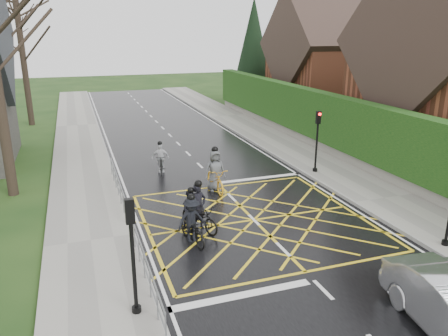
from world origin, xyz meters
TOP-DOWN VIEW (x-y plane):
  - ground at (0.00, 0.00)m, footprint 120.00×120.00m
  - road at (0.00, 0.00)m, footprint 9.00×80.00m
  - sidewalk_right at (6.00, 0.00)m, footprint 3.00×80.00m
  - sidewalk_left at (-6.00, 0.00)m, footprint 3.00×80.00m
  - stone_wall at (7.75, 6.00)m, footprint 0.50×38.00m
  - hedge at (7.75, 6.00)m, footprint 0.90×38.00m
  - house_far at (14.75, 18.00)m, footprint 9.80×8.80m
  - conifer at (10.75, 26.00)m, footprint 4.60×4.60m
  - tree_far at (-9.30, 22.00)m, footprint 8.40×8.40m
  - railing_south at (-4.65, -3.50)m, footprint 0.05×5.04m
  - railing_north at (-4.65, 4.00)m, footprint 0.05×6.04m
  - traffic_light_ne at (5.10, 4.20)m, footprint 0.24×0.31m
  - traffic_light_sw at (-5.10, -4.50)m, footprint 0.24×0.31m
  - cyclist_rear at (-2.20, -0.12)m, footprint 1.42×2.05m
  - cyclist_back at (-2.46, -0.02)m, footprint 0.78×1.67m
  - cyclist_mid at (-2.69, -0.97)m, footprint 1.12×1.87m
  - cyclist_front at (-2.19, 7.02)m, footprint 0.93×1.68m
  - cyclist_lead at (-0.40, 3.55)m, footprint 0.93×2.13m

SIDE VIEW (x-z plane):
  - ground at x=0.00m, z-range 0.00..0.00m
  - road at x=0.00m, z-range 0.00..0.01m
  - sidewalk_right at x=6.00m, z-range 0.00..0.15m
  - sidewalk_left at x=-6.00m, z-range 0.00..0.15m
  - stone_wall at x=7.75m, z-range 0.00..0.70m
  - cyclist_front at x=-2.19m, z-range -0.22..1.42m
  - cyclist_rear at x=-2.20m, z-range -0.33..1.56m
  - cyclist_back at x=-2.46m, z-range -0.20..1.43m
  - cyclist_mid at x=-2.69m, z-range -0.23..1.50m
  - cyclist_lead at x=-0.40m, z-range -0.32..1.75m
  - railing_south at x=-4.65m, z-range 0.27..1.29m
  - railing_north at x=-4.65m, z-range 0.27..1.30m
  - traffic_light_ne at x=5.10m, z-range 0.06..3.27m
  - traffic_light_sw at x=-5.10m, z-range 0.06..3.27m
  - hedge at x=7.75m, z-range 0.70..3.50m
  - house_far at x=14.75m, z-range -0.79..9.51m
  - conifer at x=10.75m, z-range -0.01..9.99m
  - tree_far at x=-9.30m, z-range 1.99..12.39m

